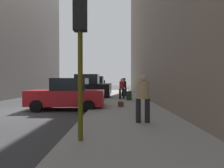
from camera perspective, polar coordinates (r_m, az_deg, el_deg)
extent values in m
plane|color=#38383A|center=(10.75, -29.23, -7.87)|extent=(120.00, 120.00, 0.00)
cube|color=gray|center=(9.32, 4.99, -8.62)|extent=(4.00, 40.00, 0.15)
cube|color=#B2191E|center=(10.36, -14.49, -4.26)|extent=(4.23, 1.91, 0.84)
cube|color=black|center=(10.27, -13.43, -0.11)|extent=(1.92, 1.60, 0.70)
cylinder|color=black|center=(11.67, -19.87, -5.53)|extent=(0.64, 0.23, 0.64)
cylinder|color=black|center=(9.97, -23.50, -6.64)|extent=(0.64, 0.23, 0.64)
cylinder|color=black|center=(11.05, -6.37, -5.84)|extent=(0.64, 0.23, 0.64)
cylinder|color=black|center=(9.24, -7.65, -7.18)|extent=(0.64, 0.23, 0.64)
cube|color=black|center=(16.27, -8.76, -1.91)|extent=(4.65, 1.96, 1.10)
cube|color=black|center=(16.22, -8.08, 1.54)|extent=(2.11, 1.62, 0.90)
cylinder|color=black|center=(17.54, -12.98, -3.36)|extent=(0.65, 0.24, 0.64)
cylinder|color=black|center=(15.78, -14.76, -3.84)|extent=(0.65, 0.24, 0.64)
cylinder|color=black|center=(17.00, -3.19, -3.47)|extent=(0.65, 0.24, 0.64)
cylinder|color=black|center=(15.17, -3.88, -4.00)|extent=(0.65, 0.24, 0.64)
cube|color=brown|center=(22.67, -5.99, -1.11)|extent=(4.67, 2.01, 1.10)
cube|color=black|center=(22.63, -5.49, 1.37)|extent=(2.13, 1.64, 0.90)
cylinder|color=black|center=(23.88, -9.18, -2.22)|extent=(0.65, 0.24, 0.64)
cylinder|color=black|center=(22.09, -10.20, -2.47)|extent=(0.65, 0.24, 0.64)
cylinder|color=black|center=(23.42, -2.01, -2.27)|extent=(0.65, 0.24, 0.64)
cylinder|color=black|center=(21.59, -2.45, -2.54)|extent=(0.65, 0.24, 0.64)
cube|color=#B7BABF|center=(28.48, -4.56, -0.96)|extent=(4.26, 1.98, 0.84)
cube|color=black|center=(28.45, -4.16, 0.55)|extent=(1.94, 1.63, 0.70)
cylinder|color=black|center=(29.53, -7.09, -1.62)|extent=(0.65, 0.24, 0.64)
cylinder|color=black|center=(27.70, -7.50, -1.78)|extent=(0.65, 0.24, 0.64)
cylinder|color=black|center=(29.36, -1.78, -1.62)|extent=(0.65, 0.24, 0.64)
cylinder|color=black|center=(27.52, -1.84, -1.79)|extent=(0.65, 0.24, 0.64)
cylinder|color=red|center=(11.43, -3.58, -5.08)|extent=(0.22, 0.22, 0.55)
sphere|color=red|center=(11.40, -3.58, -3.43)|extent=(0.20, 0.20, 0.20)
cylinder|color=red|center=(11.44, -4.38, -4.94)|extent=(0.10, 0.09, 0.09)
cylinder|color=red|center=(11.41, -2.78, -4.95)|extent=(0.10, 0.09, 0.09)
cylinder|color=#514C0F|center=(4.39, -10.32, 5.23)|extent=(0.12, 0.12, 3.60)
cube|color=black|center=(4.69, -10.37, 21.90)|extent=(0.32, 0.24, 0.90)
sphere|color=red|center=(4.92, -10.05, 24.40)|extent=(0.14, 0.14, 0.14)
sphere|color=yellow|center=(4.81, -10.04, 21.34)|extent=(0.14, 0.14, 0.14)
sphere|color=green|center=(4.72, -10.03, 18.16)|extent=(0.14, 0.14, 0.14)
cylinder|color=black|center=(14.59, 3.85, -3.19)|extent=(0.21, 0.21, 0.85)
cylinder|color=black|center=(14.50, 2.63, -3.22)|extent=(0.21, 0.21, 0.85)
cylinder|color=#A51E23|center=(14.51, 3.25, -0.31)|extent=(0.48, 0.48, 0.62)
sphere|color=beige|center=(14.51, 3.25, 1.39)|extent=(0.24, 0.24, 0.24)
cylinder|color=black|center=(17.21, 4.54, -2.57)|extent=(0.20, 0.20, 0.85)
cylinder|color=black|center=(17.17, 3.48, -2.58)|extent=(0.20, 0.20, 0.85)
cylinder|color=black|center=(17.16, 4.01, -0.12)|extent=(0.44, 0.44, 0.62)
sphere|color=beige|center=(17.16, 4.01, 1.31)|extent=(0.24, 0.24, 0.24)
cylinder|color=black|center=(17.16, 4.01, 1.56)|extent=(0.34, 0.34, 0.02)
cylinder|color=black|center=(17.16, 4.01, 1.76)|extent=(0.23, 0.23, 0.11)
cylinder|color=black|center=(6.39, 11.46, -8.50)|extent=(0.18, 0.18, 0.85)
cylinder|color=black|center=(6.35, 8.57, -8.56)|extent=(0.18, 0.18, 0.85)
cylinder|color=tan|center=(6.29, 10.04, -1.91)|extent=(0.41, 0.41, 0.62)
sphere|color=tan|center=(6.28, 10.05, 2.01)|extent=(0.24, 0.24, 0.24)
cube|color=black|center=(13.80, 5.54, -3.78)|extent=(0.38, 0.57, 0.68)
cylinder|color=#333333|center=(13.77, 5.54, -1.63)|extent=(0.02, 0.02, 0.36)
cube|color=#472D19|center=(10.27, 2.88, -6.52)|extent=(0.32, 0.44, 0.28)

